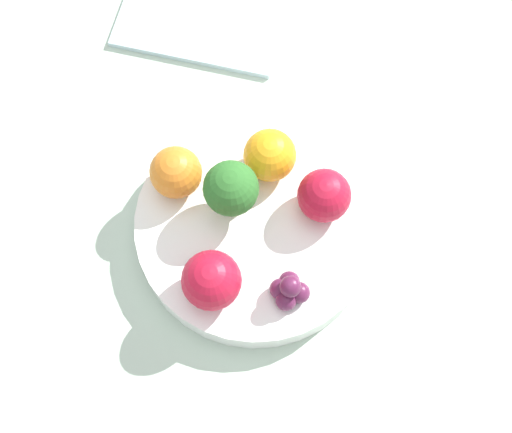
# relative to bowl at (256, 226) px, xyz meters

# --- Properties ---
(ground_plane) EXTENTS (6.00, 6.00, 0.00)m
(ground_plane) POSITION_rel_bowl_xyz_m (0.00, 0.00, -0.03)
(ground_plane) COLOR gray
(table_surface) EXTENTS (1.20, 1.20, 0.02)m
(table_surface) POSITION_rel_bowl_xyz_m (0.00, 0.00, -0.02)
(table_surface) COLOR #B2C6B2
(table_surface) RESTS_ON ground_plane
(bowl) EXTENTS (0.20, 0.20, 0.03)m
(bowl) POSITION_rel_bowl_xyz_m (0.00, 0.00, 0.00)
(bowl) COLOR white
(bowl) RESTS_ON table_surface
(broccoli) EXTENTS (0.05, 0.05, 0.06)m
(broccoli) POSITION_rel_bowl_xyz_m (0.01, 0.02, 0.05)
(broccoli) COLOR #99C17A
(broccoli) RESTS_ON bowl
(apple_red) EXTENTS (0.05, 0.05, 0.05)m
(apple_red) POSITION_rel_bowl_xyz_m (-0.06, 0.02, 0.04)
(apple_red) COLOR #B7142D
(apple_red) RESTS_ON bowl
(apple_green) EXTENTS (0.04, 0.04, 0.04)m
(apple_green) POSITION_rel_bowl_xyz_m (0.03, -0.05, 0.04)
(apple_green) COLOR #B7142D
(apple_green) RESTS_ON bowl
(orange_front) EXTENTS (0.04, 0.04, 0.04)m
(orange_front) POSITION_rel_bowl_xyz_m (0.05, -0.00, 0.04)
(orange_front) COLOR orange
(orange_front) RESTS_ON bowl
(orange_back) EXTENTS (0.04, 0.04, 0.04)m
(orange_back) POSITION_rel_bowl_xyz_m (0.02, 0.07, 0.04)
(orange_back) COLOR orange
(orange_back) RESTS_ON bowl
(grape_cluster) EXTENTS (0.03, 0.03, 0.03)m
(grape_cluster) POSITION_rel_bowl_xyz_m (-0.06, -0.04, 0.03)
(grape_cluster) COLOR #5B1E42
(grape_cluster) RESTS_ON bowl
(napkin) EXTENTS (0.12, 0.16, 0.01)m
(napkin) POSITION_rel_bowl_xyz_m (0.21, 0.10, -0.01)
(napkin) COLOR silver
(napkin) RESTS_ON table_surface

